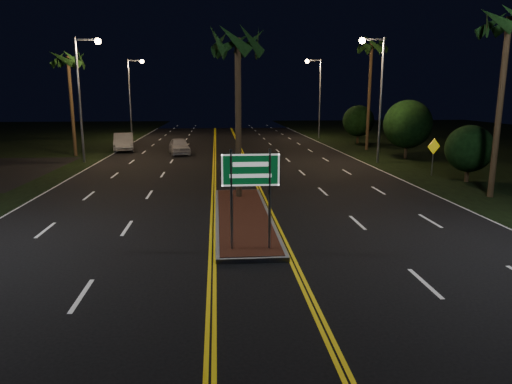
{
  "coord_description": "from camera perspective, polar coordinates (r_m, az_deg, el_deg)",
  "views": [
    {
      "loc": [
        -1.03,
        -11.07,
        4.96
      ],
      "look_at": [
        0.21,
        3.27,
        1.9
      ],
      "focal_mm": 32.0,
      "sensor_mm": 36.0,
      "label": 1
    }
  ],
  "objects": [
    {
      "name": "palm_median",
      "position": [
        21.71,
        -2.31,
        18.11
      ],
      "size": [
        2.4,
        2.4,
        8.3
      ],
      "color": "#382819",
      "rests_on": "ground"
    },
    {
      "name": "shrub_near",
      "position": [
        29.13,
        25.12,
        4.93
      ],
      "size": [
        2.7,
        2.7,
        3.3
      ],
      "color": "#382819",
      "rests_on": "ground"
    },
    {
      "name": "car_near",
      "position": [
        39.84,
        -9.56,
        5.85
      ],
      "size": [
        2.87,
        5.14,
        1.62
      ],
      "primitive_type": "imported",
      "rotation": [
        0.0,
        0.0,
        0.17
      ],
      "color": "silver",
      "rests_on": "ground"
    },
    {
      "name": "shrub_mid",
      "position": [
        38.22,
        18.42,
        8.05
      ],
      "size": [
        3.78,
        3.78,
        4.62
      ],
      "color": "#382819",
      "rests_on": "ground"
    },
    {
      "name": "palm_right_near",
      "position": [
        25.25,
        29.06,
        17.97
      ],
      "size": [
        2.4,
        2.4,
        9.3
      ],
      "color": "#382819",
      "rests_on": "ground"
    },
    {
      "name": "streetlight_left_far",
      "position": [
        55.9,
        -15.17,
        12.31
      ],
      "size": [
        1.91,
        0.44,
        9.0
      ],
      "color": "gray",
      "rests_on": "ground"
    },
    {
      "name": "streetlight_right_mid",
      "position": [
        35.06,
        14.83,
        12.75
      ],
      "size": [
        1.91,
        0.44,
        9.0
      ],
      "color": "gray",
      "rests_on": "ground"
    },
    {
      "name": "median_island",
      "position": [
        18.74,
        -1.62,
        -3.08
      ],
      "size": [
        2.25,
        10.25,
        0.17
      ],
      "color": "gray",
      "rests_on": "ground"
    },
    {
      "name": "highway_sign",
      "position": [
        14.13,
        -0.68,
        1.58
      ],
      "size": [
        1.8,
        0.08,
        3.2
      ],
      "color": "gray",
      "rests_on": "ground"
    },
    {
      "name": "streetlight_left_mid",
      "position": [
        36.36,
        -20.72,
        12.35
      ],
      "size": [
        1.91,
        0.44,
        9.0
      ],
      "color": "gray",
      "rests_on": "ground"
    },
    {
      "name": "streetlight_right_far",
      "position": [
        54.33,
        7.62,
        12.63
      ],
      "size": [
        1.91,
        0.44,
        9.0
      ],
      "color": "gray",
      "rests_on": "ground"
    },
    {
      "name": "palm_left_far",
      "position": [
        40.9,
        -22.46,
        15.03
      ],
      "size": [
        2.4,
        2.4,
        8.8
      ],
      "color": "#382819",
      "rests_on": "ground"
    },
    {
      "name": "palm_right_far",
      "position": [
        43.53,
        14.26,
        17.16
      ],
      "size": [
        2.4,
        2.4,
        10.3
      ],
      "color": "#382819",
      "rests_on": "ground"
    },
    {
      "name": "ground",
      "position": [
        12.17,
        0.35,
        -12.05
      ],
      "size": [
        120.0,
        120.0,
        0.0
      ],
      "primitive_type": "plane",
      "color": "black",
      "rests_on": "ground"
    },
    {
      "name": "car_far",
      "position": [
        43.59,
        -16.22,
        6.21
      ],
      "size": [
        3.26,
        5.85,
        1.84
      ],
      "primitive_type": "imported",
      "rotation": [
        0.0,
        0.0,
        0.17
      ],
      "color": "#A3A7AD",
      "rests_on": "ground"
    },
    {
      "name": "shrub_far",
      "position": [
        49.42,
        12.68,
        8.67
      ],
      "size": [
        3.24,
        3.24,
        3.96
      ],
      "color": "#382819",
      "rests_on": "ground"
    },
    {
      "name": "warning_sign",
      "position": [
        30.61,
        21.29,
        4.71
      ],
      "size": [
        0.94,
        0.33,
        2.33
      ],
      "rotation": [
        0.0,
        0.0,
        0.31
      ],
      "color": "gray",
      "rests_on": "ground"
    }
  ]
}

